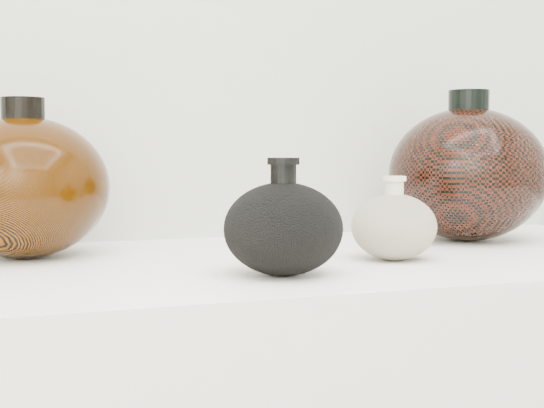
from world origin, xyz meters
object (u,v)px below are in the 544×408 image
object	(u,v)px
black_gourd_vase	(283,228)
cream_gourd_vase	(394,226)
left_round_pot	(25,187)
right_round_pot	(467,174)

from	to	relation	value
black_gourd_vase	cream_gourd_vase	world-z (taller)	black_gourd_vase
cream_gourd_vase	left_round_pot	bearing A→B (deg)	158.28
black_gourd_vase	left_round_pot	size ratio (longest dim) A/B	0.47
cream_gourd_vase	right_round_pot	bearing A→B (deg)	35.52
left_round_pot	black_gourd_vase	bearing A→B (deg)	-42.05
cream_gourd_vase	right_round_pot	xyz separation A→B (m)	(0.20, 0.15, 0.06)
black_gourd_vase	right_round_pot	size ratio (longest dim) A/B	0.54
cream_gourd_vase	right_round_pot	world-z (taller)	right_round_pot
right_round_pot	cream_gourd_vase	bearing A→B (deg)	-144.48
left_round_pot	right_round_pot	size ratio (longest dim) A/B	1.14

